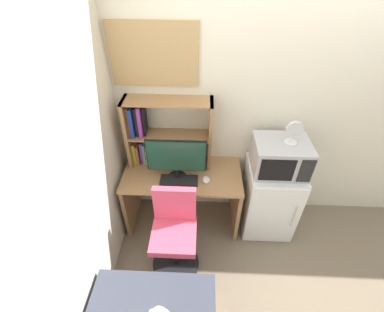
{
  "coord_description": "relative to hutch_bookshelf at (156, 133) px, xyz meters",
  "views": [
    {
      "loc": [
        -0.78,
        -2.23,
        2.51
      ],
      "look_at": [
        -0.86,
        -0.32,
        0.98
      ],
      "focal_mm": 24.65,
      "sensor_mm": 36.0,
      "label": 1
    }
  ],
  "objects": [
    {
      "name": "microwave",
      "position": [
        1.18,
        -0.18,
        -0.1
      ],
      "size": [
        0.5,
        0.41,
        0.31
      ],
      "color": "#ADADB2",
      "rests_on": "mini_fridge"
    },
    {
      "name": "hutch_bookshelf",
      "position": [
        0.0,
        0.0,
        0.0
      ],
      "size": [
        0.82,
        0.24,
        0.71
      ],
      "color": "#997047",
      "rests_on": "desk"
    },
    {
      "name": "mini_fridge",
      "position": [
        1.18,
        -0.19,
        -0.67
      ],
      "size": [
        0.52,
        0.53,
        0.83
      ],
      "color": "white",
      "rests_on": "ground_plane"
    },
    {
      "name": "desk",
      "position": [
        0.26,
        -0.18,
        -0.58
      ],
      "size": [
        1.18,
        0.58,
        0.73
      ],
      "color": "#997047",
      "rests_on": "ground_plane"
    },
    {
      "name": "wall_back",
      "position": [
        1.62,
        0.13,
        0.22
      ],
      "size": [
        6.4,
        0.04,
        2.6
      ],
      "primitive_type": "cube",
      "color": "silver",
      "rests_on": "ground_plane"
    },
    {
      "name": "wall_corkboard",
      "position": [
        0.03,
        0.1,
        0.72
      ],
      "size": [
        0.75,
        0.02,
        0.53
      ],
      "primitive_type": "cube",
      "color": "tan"
    },
    {
      "name": "wall_left",
      "position": [
        -0.4,
        -1.49,
        0.22
      ],
      "size": [
        0.04,
        4.4,
        2.6
      ],
      "primitive_type": "cube",
      "color": "silver",
      "rests_on": "ground_plane"
    },
    {
      "name": "desk_fan",
      "position": [
        1.24,
        -0.19,
        0.18
      ],
      "size": [
        0.14,
        0.11,
        0.23
      ],
      "color": "silver",
      "rests_on": "microwave"
    },
    {
      "name": "keyboard",
      "position": [
        0.24,
        -0.29,
        -0.34
      ],
      "size": [
        0.36,
        0.15,
        0.02
      ],
      "primitive_type": "cube",
      "color": "black",
      "rests_on": "desk"
    },
    {
      "name": "monitor",
      "position": [
        0.22,
        -0.24,
        -0.1
      ],
      "size": [
        0.56,
        0.18,
        0.45
      ],
      "color": "black",
      "rests_on": "desk"
    },
    {
      "name": "desk_chair",
      "position": [
        0.22,
        -0.69,
        -0.67
      ],
      "size": [
        0.46,
        0.46,
        0.9
      ],
      "color": "black",
      "rests_on": "ground_plane"
    },
    {
      "name": "computer_mouse",
      "position": [
        0.5,
        -0.28,
        -0.34
      ],
      "size": [
        0.07,
        0.1,
        0.03
      ],
      "primitive_type": "ellipsoid",
      "color": "silver",
      "rests_on": "desk"
    }
  ]
}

